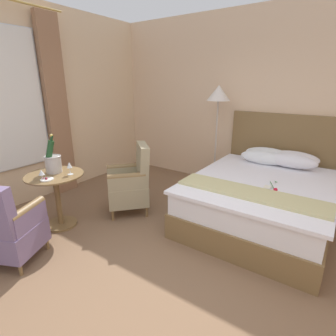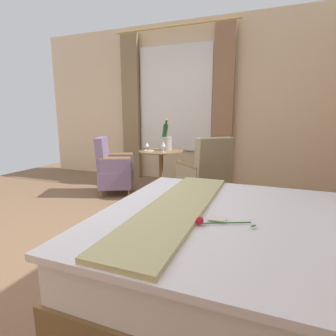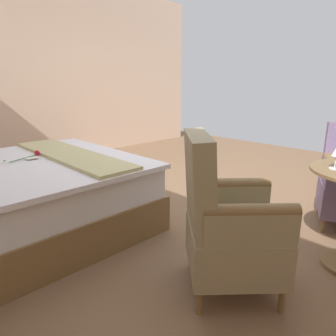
# 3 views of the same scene
# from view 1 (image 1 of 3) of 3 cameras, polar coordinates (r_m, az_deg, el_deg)

# --- Properties ---
(ground_plane) EXTENTS (7.37, 7.37, 0.00)m
(ground_plane) POSITION_cam_1_polar(r_m,az_deg,el_deg) (2.74, -0.97, -24.33)
(ground_plane) COLOR brown
(wall_headboard_side) EXTENTS (5.91, 0.12, 3.01)m
(wall_headboard_side) POSITION_cam_1_polar(r_m,az_deg,el_deg) (4.79, 20.69, 12.96)
(wall_headboard_side) COLOR beige
(wall_headboard_side) RESTS_ON ground
(bed) EXTENTS (1.78, 2.26, 1.37)m
(bed) POSITION_cam_1_polar(r_m,az_deg,el_deg) (3.89, 20.08, -5.41)
(bed) COLOR brown
(bed) RESTS_ON ground
(floor_lamp_brass) EXTENTS (0.39, 0.39, 1.80)m
(floor_lamp_brass) POSITION_cam_1_polar(r_m,az_deg,el_deg) (4.61, 10.88, 14.30)
(floor_lamp_brass) COLOR #C1B2A7
(floor_lamp_brass) RESTS_ON ground
(side_table_round) EXTENTS (0.72, 0.72, 0.73)m
(side_table_round) POSITION_cam_1_polar(r_m,az_deg,el_deg) (3.73, -23.00, -5.13)
(side_table_round) COLOR brown
(side_table_round) RESTS_ON ground
(champagne_bucket) EXTENTS (0.21, 0.21, 0.50)m
(champagne_bucket) POSITION_cam_1_polar(r_m,az_deg,el_deg) (3.68, -23.81, 1.32)
(champagne_bucket) COLOR #B0ABA9
(champagne_bucket) RESTS_ON side_table_round
(wine_glass_near_bucket) EXTENTS (0.07, 0.07, 0.14)m
(wine_glass_near_bucket) POSITION_cam_1_polar(r_m,az_deg,el_deg) (3.44, -25.84, -0.97)
(wine_glass_near_bucket) COLOR white
(wine_glass_near_bucket) RESTS_ON side_table_round
(wine_glass_near_edge) EXTENTS (0.07, 0.07, 0.17)m
(wine_glass_near_edge) POSITION_cam_1_polar(r_m,az_deg,el_deg) (3.52, -20.67, 0.46)
(wine_glass_near_edge) COLOR white
(wine_glass_near_edge) RESTS_ON side_table_round
(snack_plate) EXTENTS (0.15, 0.15, 0.04)m
(snack_plate) POSITION_cam_1_polar(r_m,az_deg,el_deg) (3.47, -24.89, -2.24)
(snack_plate) COLOR white
(snack_plate) RESTS_ON side_table_round
(armchair_by_window) EXTENTS (0.78, 0.79, 1.02)m
(armchair_by_window) POSITION_cam_1_polar(r_m,az_deg,el_deg) (3.86, -8.11, -3.26)
(armchair_by_window) COLOR brown
(armchair_by_window) RESTS_ON ground
(armchair_facing_bed) EXTENTS (0.74, 0.73, 0.94)m
(armchair_facing_bed) POSITION_cam_1_polar(r_m,az_deg,el_deg) (3.26, -31.92, -11.00)
(armchair_facing_bed) COLOR brown
(armchair_facing_bed) RESTS_ON ground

